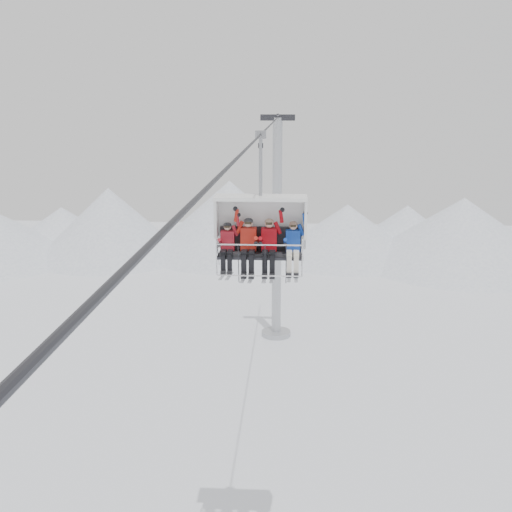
# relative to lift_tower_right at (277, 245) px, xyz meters

# --- Properties ---
(ridgeline) EXTENTS (72.00, 21.00, 7.00)m
(ridgeline) POSITION_rel_lift_tower_right_xyz_m (-1.58, 20.05, -2.94)
(ridgeline) COLOR white
(ridgeline) RESTS_ON ground
(lift_tower_right) EXTENTS (2.00, 1.80, 13.48)m
(lift_tower_right) POSITION_rel_lift_tower_right_xyz_m (0.00, 0.00, 0.00)
(lift_tower_right) COLOR #A6A8AD
(lift_tower_right) RESTS_ON ground
(haul_cable) EXTENTS (0.06, 50.00, 0.06)m
(haul_cable) POSITION_rel_lift_tower_right_xyz_m (0.00, -22.00, 7.52)
(haul_cable) COLOR #29292E
(haul_cable) RESTS_ON lift_tower_left
(chairlift_carrier) EXTENTS (2.62, 1.17, 3.98)m
(chairlift_carrier) POSITION_rel_lift_tower_right_xyz_m (0.00, -19.59, 4.95)
(chairlift_carrier) COLOR black
(chairlift_carrier) RESTS_ON haul_cable
(skier_far_left) EXTENTS (0.39, 1.69, 1.55)m
(skier_far_left) POSITION_rel_lift_tower_right_xyz_m (-0.94, -19.91, 4.41)
(skier_far_left) COLOR #A31A25
(skier_far_left) RESTS_ON chairlift_carrier
(skier_center_left) EXTENTS (0.45, 1.69, 1.76)m
(skier_center_left) POSITION_rel_lift_tower_right_xyz_m (-0.34, -19.90, 4.47)
(skier_center_left) COLOR red
(skier_center_left) RESTS_ON chairlift_carrier
(skier_center_right) EXTENTS (0.44, 1.69, 1.74)m
(skier_center_right) POSITION_rel_lift_tower_right_xyz_m (0.25, -19.90, 4.46)
(skier_center_right) COLOR #A20911
(skier_center_right) RESTS_ON chairlift_carrier
(skier_far_right) EXTENTS (0.41, 1.69, 1.63)m
(skier_far_right) POSITION_rel_lift_tower_right_xyz_m (0.93, -19.91, 4.43)
(skier_far_right) COLOR #143CA7
(skier_far_right) RESTS_ON chairlift_carrier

